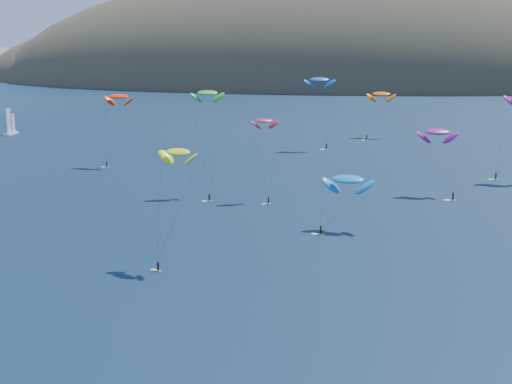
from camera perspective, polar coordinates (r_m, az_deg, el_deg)
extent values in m
ellipsoid|color=#3D3526|center=(614.64, 6.77, 7.65)|extent=(600.00, 300.00, 210.00)
ellipsoid|color=#3D3526|center=(666.47, -7.20, 8.48)|extent=(340.00, 240.00, 120.00)
ellipsoid|color=slate|center=(858.09, -18.10, 9.16)|extent=(240.00, 180.00, 44.00)
cube|color=white|center=(296.38, -18.99, 4.42)|extent=(2.23, 8.25, 0.99)
cylinder|color=white|center=(296.18, -19.03, 5.54)|extent=(0.15, 0.15, 11.54)
cube|color=#B3FB1B|center=(216.31, -11.84, 1.96)|extent=(1.41, 0.54, 0.08)
cylinder|color=black|center=(216.16, -11.85, 2.19)|extent=(0.32, 0.32, 1.47)
sphere|color=#8C6047|center=(216.01, -11.86, 2.41)|extent=(0.25, 0.25, 0.25)
ellipsoid|color=#FF2F03|center=(218.61, -10.91, 7.52)|extent=(9.38, 5.09, 5.02)
cube|color=#B3FB1B|center=(120.80, -7.83, -6.26)|extent=(1.30, 0.81, 0.07)
cylinder|color=black|center=(120.55, -7.84, -5.90)|extent=(0.29, 0.29, 1.34)
sphere|color=#8C6047|center=(120.31, -7.85, -5.55)|extent=(0.23, 0.23, 0.23)
ellipsoid|color=#EFFB16|center=(121.48, -6.26, 3.21)|extent=(7.99, 5.85, 4.05)
cube|color=#B3FB1B|center=(168.99, -3.76, -0.72)|extent=(1.46, 0.90, 0.08)
cylinder|color=black|center=(168.79, -3.76, -0.43)|extent=(0.33, 0.33, 1.51)
sphere|color=#8C6047|center=(168.59, -3.77, -0.14)|extent=(0.25, 0.25, 0.25)
ellipsoid|color=green|center=(176.71, -3.90, 7.93)|extent=(8.63, 6.26, 4.37)
cube|color=#B3FB1B|center=(245.74, 5.65, 3.42)|extent=(1.71, 0.77, 0.09)
cylinder|color=black|center=(245.58, 5.65, 3.65)|extent=(0.39, 0.39, 1.76)
sphere|color=#8C6047|center=(245.43, 5.66, 3.89)|extent=(0.30, 0.30, 0.30)
ellipsoid|color=#0847B5|center=(246.89, 5.11, 8.96)|extent=(10.82, 6.49, 5.65)
cube|color=#B3FB1B|center=(141.35, 5.19, -3.39)|extent=(1.50, 0.66, 0.08)
cylinder|color=black|center=(141.10, 5.20, -3.04)|extent=(0.34, 0.34, 1.55)
sphere|color=#8C6047|center=(140.86, 5.20, -2.69)|extent=(0.26, 0.26, 0.26)
ellipsoid|color=#0D7DD0|center=(144.65, 7.37, 1.03)|extent=(10.52, 6.23, 5.51)
cube|color=#B3FB1B|center=(175.68, 15.46, -0.64)|extent=(1.60, 0.49, 0.09)
cylinder|color=black|center=(175.46, 15.48, -0.33)|extent=(0.37, 0.37, 1.70)
sphere|color=#8C6047|center=(175.25, 15.50, -0.01)|extent=(0.29, 0.29, 0.29)
ellipsoid|color=#891180|center=(180.85, 14.32, 4.70)|extent=(9.47, 4.52, 5.24)
cube|color=#B3FB1B|center=(204.19, 18.62, 0.95)|extent=(1.55, 0.54, 0.08)
cylinder|color=black|center=(204.01, 18.64, 1.22)|extent=(0.36, 0.36, 1.64)
sphere|color=#8C6047|center=(203.84, 18.66, 1.48)|extent=(0.27, 0.27, 0.27)
cube|color=#B3FB1B|center=(165.99, 1.00, -0.94)|extent=(1.35, 0.89, 0.07)
cylinder|color=black|center=(165.81, 1.00, -0.66)|extent=(0.31, 0.31, 1.40)
sphere|color=#8C6047|center=(165.62, 1.00, -0.39)|extent=(0.24, 0.24, 0.24)
ellipsoid|color=red|center=(169.71, 0.70, 5.74)|extent=(7.02, 5.33, 3.55)
cube|color=#B3FB1B|center=(269.00, 8.85, 4.12)|extent=(1.63, 0.64, 0.09)
cylinder|color=black|center=(268.86, 8.85, 4.33)|extent=(0.37, 0.37, 1.69)
sphere|color=#8C6047|center=(268.72, 8.86, 4.53)|extent=(0.28, 0.28, 0.28)
ellipsoid|color=#FD6300|center=(278.73, 9.99, 7.74)|extent=(10.94, 6.06, 5.82)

